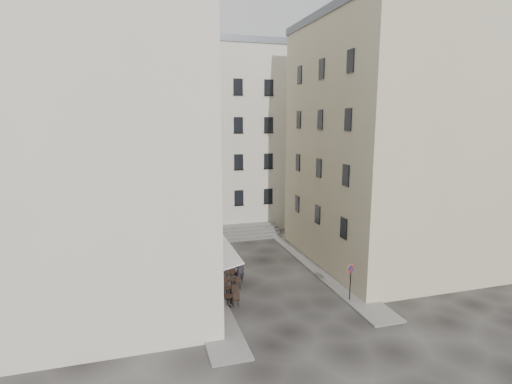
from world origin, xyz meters
name	(u,v)px	position (x,y,z in m)	size (l,w,h in m)	color
ground	(276,291)	(0.00, 0.00, 0.00)	(90.00, 90.00, 0.00)	black
sidewalk_left	(198,275)	(-4.50, 4.00, 0.06)	(2.00, 22.00, 0.12)	slate
sidewalk_right	(319,267)	(4.50, 3.00, 0.06)	(2.00, 18.00, 0.12)	slate
building_left	(97,131)	(-10.50, 3.00, 10.31)	(12.20, 16.20, 20.60)	beige
building_right	(391,142)	(10.50, 3.50, 9.31)	(12.20, 14.20, 18.60)	#BAB08A
building_back	(209,136)	(-1.00, 19.00, 9.31)	(18.20, 10.20, 18.60)	beige
cafe_storefront	(207,265)	(-4.32, 1.00, 1.88)	(1.74, 7.30, 3.50)	#410B09
stone_steps	(232,233)	(0.00, 12.57, 0.40)	(9.00, 3.15, 0.80)	#5D5A58
bollard_near	(231,296)	(-3.25, -1.00, 0.53)	(0.12, 0.12, 0.98)	black
bollard_mid	(220,274)	(-3.25, 2.50, 0.53)	(0.12, 0.12, 0.98)	black
bollard_far	(211,258)	(-3.25, 6.00, 0.53)	(0.12, 0.12, 0.98)	black
no_parking_sign	(351,275)	(3.82, -2.73, 1.68)	(0.52, 0.20, 2.36)	black
bistro_table_a	(228,300)	(-3.54, -1.41, 0.48)	(1.33, 0.62, 0.94)	black
bistro_table_b	(226,292)	(-3.38, -0.30, 0.49)	(1.35, 0.63, 0.95)	black
bistro_table_c	(231,283)	(-2.75, 1.12, 0.44)	(1.21, 0.57, 0.85)	black
bistro_table_d	(227,275)	(-2.74, 2.58, 0.43)	(1.19, 0.56, 0.84)	black
bistro_table_e	(218,262)	(-2.88, 5.14, 0.44)	(1.22, 0.57, 0.86)	black
pedestrian	(240,270)	(-1.96, 1.98, 0.89)	(0.65, 0.43, 1.78)	black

